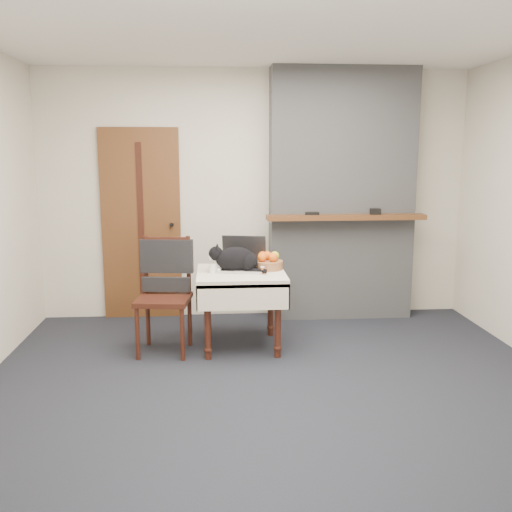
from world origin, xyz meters
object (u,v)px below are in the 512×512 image
at_px(door, 141,224).
at_px(cream_jar, 213,269).
at_px(fruit_basket, 268,262).
at_px(pill_bottle, 263,270).
at_px(side_table, 241,284).
at_px(chair, 166,278).
at_px(cat, 237,260).
at_px(laptop, 243,261).

bearing_deg(door, cream_jar, -55.78).
distance_m(door, fruit_basket, 1.59).
relative_size(door, cream_jar, 26.20).
bearing_deg(cream_jar, pill_bottle, -10.22).
xyz_separation_m(side_table, chair, (-0.67, 0.00, 0.06)).
relative_size(side_table, cream_jar, 10.22).
bearing_deg(fruit_basket, side_table, -159.60).
height_order(side_table, cat, cat).
relative_size(side_table, pill_bottle, 11.36).
bearing_deg(door, cat, -47.99).
bearing_deg(fruit_basket, cat, -160.45).
distance_m(door, pill_bottle, 1.68).
height_order(side_table, cream_jar, cream_jar).
height_order(door, cream_jar, door).
bearing_deg(laptop, cream_jar, -141.60).
xyz_separation_m(laptop, fruit_basket, (0.23, -0.00, -0.01)).
distance_m(side_table, pill_bottle, 0.26).
xyz_separation_m(laptop, chair, (-0.69, -0.09, -0.13)).
distance_m(side_table, fruit_basket, 0.32).
relative_size(door, pill_bottle, 29.12).
height_order(door, fruit_basket, door).
bearing_deg(laptop, door, 148.49).
distance_m(door, side_table, 1.51).
distance_m(cat, cream_jar, 0.23).
height_order(cream_jar, pill_bottle, cream_jar).
bearing_deg(door, pill_bottle, -44.84).
relative_size(door, chair, 1.97).
relative_size(side_table, fruit_basket, 2.83).
height_order(laptop, cream_jar, laptop).
xyz_separation_m(laptop, cat, (-0.06, -0.10, 0.04)).
bearing_deg(side_table, chair, 179.94).
height_order(laptop, chair, chair).
relative_size(laptop, chair, 0.46).
relative_size(fruit_basket, chair, 0.27).
distance_m(laptop, pill_bottle, 0.27).
relative_size(cat, fruit_basket, 1.88).
bearing_deg(door, chair, -72.85).
relative_size(cat, chair, 0.51).
relative_size(cream_jar, fruit_basket, 0.28).
xyz_separation_m(cat, chair, (-0.63, 0.01, -0.16)).
bearing_deg(laptop, side_table, -90.45).
bearing_deg(fruit_basket, chair, -174.26).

